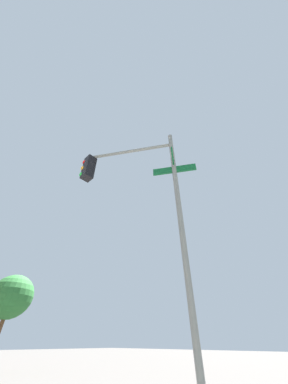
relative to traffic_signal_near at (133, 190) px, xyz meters
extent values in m
cylinder|color=slate|center=(-0.92, -0.57, -1.33)|extent=(0.12, 0.12, 6.43)
cylinder|color=slate|center=(0.14, 0.08, 1.49)|extent=(2.15, 1.38, 0.09)
cube|color=black|center=(1.19, 0.74, 1.04)|extent=(0.28, 0.28, 0.80)
sphere|color=red|center=(1.31, 0.82, 1.29)|extent=(0.18, 0.18, 0.18)
sphere|color=orange|center=(1.31, 0.82, 1.04)|extent=(0.18, 0.18, 0.18)
sphere|color=green|center=(1.31, 0.82, 0.79)|extent=(0.18, 0.18, 0.18)
cube|color=#0F5128|center=(-0.92, -0.57, 0.49)|extent=(0.96, 0.61, 0.20)
cube|color=#0F5128|center=(-0.92, -0.57, 0.71)|extent=(0.56, 0.87, 0.20)
sphere|color=#235B28|center=(14.54, -2.16, -0.49)|extent=(2.81, 2.81, 2.81)
camera|label=1|loc=(-2.93, 2.69, -3.08)|focal=18.59mm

